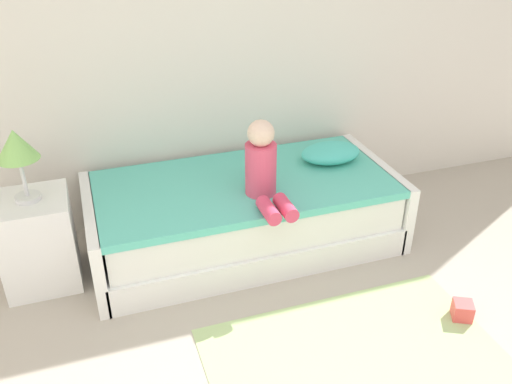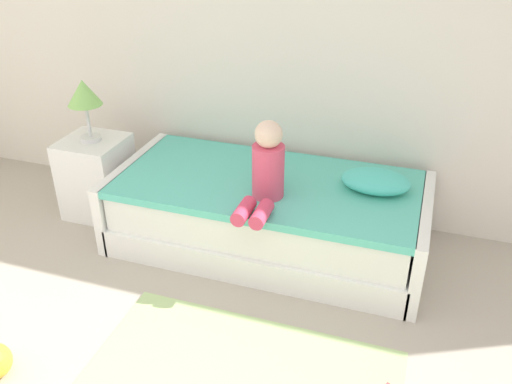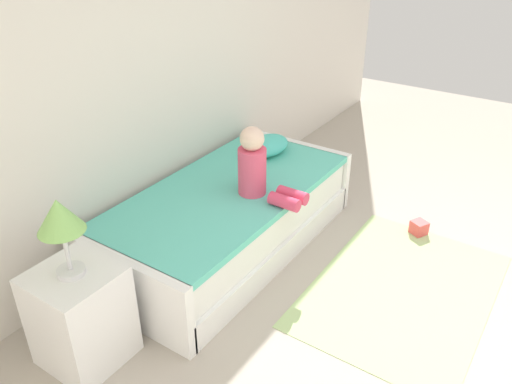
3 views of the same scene
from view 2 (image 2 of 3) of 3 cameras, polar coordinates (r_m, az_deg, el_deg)
The scene contains 6 objects.
wall_rear at distance 3.79m, azimuth 6.24°, elevation 17.81°, with size 7.20×0.10×2.90m, color silver.
bed at distance 3.72m, azimuth 1.22°, elevation -2.30°, with size 2.11×1.00×0.50m.
nightstand at distance 4.25m, azimuth -16.35°, elevation 1.55°, with size 0.44×0.44×0.60m, color white.
table_lamp at distance 4.01m, azimuth -17.62°, elevation 9.63°, with size 0.24×0.24×0.45m.
child_figure at distance 3.29m, azimuth 1.04°, elevation 2.37°, with size 0.20×0.51×0.50m.
pillow at distance 3.54m, azimuth 12.47°, elevation 1.11°, with size 0.44×0.30×0.13m, color #4CCCBC.
Camera 2 is at (0.80, -1.03, 2.19)m, focal length 38.07 mm.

